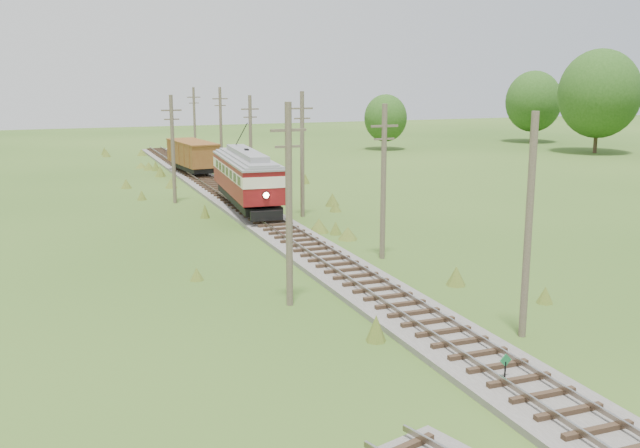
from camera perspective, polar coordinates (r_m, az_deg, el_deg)
name	(u,v)px	position (r m, az deg, el deg)	size (l,w,h in m)	color
ground	(538,402)	(24.13, 17.04, -13.46)	(260.00, 260.00, 0.00)	#2A4F17
railbed_main	(249,210)	(53.74, -5.70, 1.14)	(3.60, 96.00, 0.57)	#605B54
switch_marker	(505,366)	(24.85, 14.60, -10.96)	(0.45, 0.06, 1.08)	black
streetcar	(247,175)	(53.68, -5.86, 3.96)	(4.15, 13.57, 6.15)	black
gondola	(193,155)	(74.03, -10.15, 5.49)	(3.88, 9.25, 2.98)	black
gravel_pile	(247,177)	(68.43, -5.85, 3.75)	(3.38, 3.58, 1.23)	gray
utility_pole_r_1	(529,227)	(28.34, 16.34, -0.26)	(0.30, 0.30, 8.80)	brown
utility_pole_r_2	(383,181)	(39.37, 5.10, 3.49)	(1.60, 0.30, 8.60)	brown
utility_pole_r_3	(302,153)	(51.21, -1.43, 5.68)	(1.60, 0.30, 9.00)	brown
utility_pole_r_4	(251,142)	(63.52, -5.57, 6.54)	(1.60, 0.30, 8.40)	brown
utility_pole_r_5	(221,129)	(76.15, -7.93, 7.55)	(1.60, 0.30, 8.90)	brown
utility_pole_r_6	(195,122)	(88.80, -10.00, 8.01)	(1.60, 0.30, 8.70)	brown
utility_pole_l_a	(289,203)	(31.02, -2.50, 1.65)	(1.60, 0.30, 9.00)	brown
utility_pole_l_b	(173,148)	(58.01, -11.69, 5.96)	(1.60, 0.30, 8.60)	brown
tree_right_4	(599,94)	(101.16, 21.44, 9.68)	(10.50, 10.50, 13.53)	#38281C
tree_right_5	(534,101)	(114.78, 16.71, 9.38)	(8.40, 8.40, 10.82)	#38281C
tree_mid_b	(386,118)	(99.36, 5.27, 8.44)	(5.88, 5.88, 7.57)	#38281C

